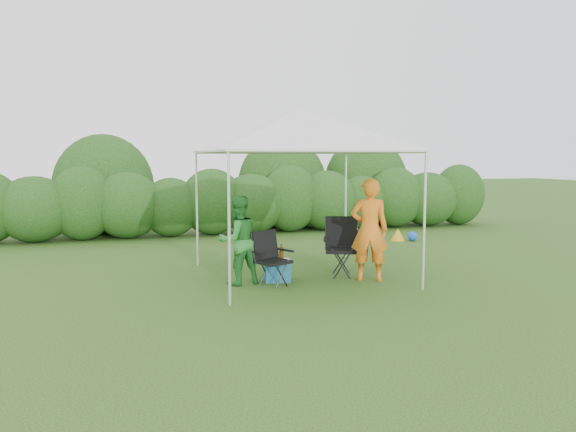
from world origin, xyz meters
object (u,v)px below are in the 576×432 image
object	(u,v)px
man	(369,230)
cooler	(277,270)
canopy	(299,130)
chair_left	(270,255)
woman	(238,240)
chair_right	(342,242)

from	to	relation	value
man	cooler	distance (m)	1.65
canopy	chair_left	world-z (taller)	canopy
canopy	chair_left	bearing A→B (deg)	-144.32
woman	cooler	bearing A→B (deg)	167.22
chair_right	cooler	bearing A→B (deg)	-151.32
chair_left	canopy	bearing A→B (deg)	11.70
canopy	cooler	world-z (taller)	canopy
canopy	man	size ratio (longest dim) A/B	1.85
canopy	cooler	size ratio (longest dim) A/B	6.67
man	woman	distance (m)	2.14
man	cooler	bearing A→B (deg)	8.57
chair_right	woman	distance (m)	1.86
chair_left	woman	bearing A→B (deg)	135.33
chair_right	man	world-z (taller)	man
chair_left	cooler	xyz separation A→B (m)	(0.18, 0.19, -0.30)
canopy	cooler	xyz separation A→B (m)	(-0.46, -0.27, -2.28)
cooler	man	bearing A→B (deg)	-7.67
woman	cooler	xyz separation A→B (m)	(0.65, 0.01, -0.53)
woman	chair_left	bearing A→B (deg)	145.45
canopy	chair_left	distance (m)	2.13
chair_left	man	bearing A→B (deg)	-30.91
chair_right	chair_left	size ratio (longest dim) A/B	1.17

